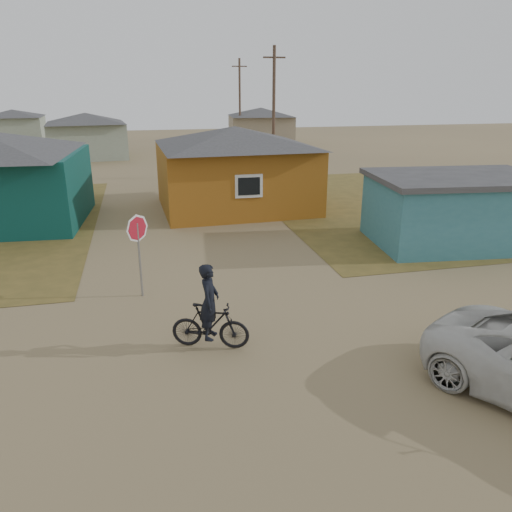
{
  "coord_description": "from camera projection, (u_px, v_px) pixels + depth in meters",
  "views": [
    {
      "loc": [
        -1.92,
        -9.55,
        5.74
      ],
      "look_at": [
        0.97,
        3.0,
        1.3
      ],
      "focal_mm": 35.0,
      "sensor_mm": 36.0,
      "label": 1
    }
  ],
  "objects": [
    {
      "name": "house_pale_west",
      "position": [
        87.0,
        135.0,
        40.52
      ],
      "size": [
        7.04,
        6.15,
        3.6
      ],
      "color": "gray",
      "rests_on": "ground"
    },
    {
      "name": "shed_turquoise",
      "position": [
        457.0,
        209.0,
        18.66
      ],
      "size": [
        6.71,
        4.93,
        2.6
      ],
      "color": "teal",
      "rests_on": "ground"
    },
    {
      "name": "house_beige_east",
      "position": [
        261.0,
        126.0,
        49.45
      ],
      "size": [
        6.95,
        6.05,
        3.6
      ],
      "color": "gray",
      "rests_on": "ground"
    },
    {
      "name": "ground",
      "position": [
        244.0,
        357.0,
        11.08
      ],
      "size": [
        120.0,
        120.0,
        0.0
      ],
      "primitive_type": "plane",
      "color": "olive"
    },
    {
      "name": "utility_pole_near",
      "position": [
        274.0,
        111.0,
        31.38
      ],
      "size": [
        1.4,
        0.2,
        8.0
      ],
      "color": "brown",
      "rests_on": "ground"
    },
    {
      "name": "utility_pole_far",
      "position": [
        240.0,
        103.0,
        46.33
      ],
      "size": [
        1.4,
        0.2,
        8.0
      ],
      "color": "brown",
      "rests_on": "ground"
    },
    {
      "name": "house_pale_north",
      "position": [
        14.0,
        126.0,
        49.91
      ],
      "size": [
        6.28,
        5.81,
        3.4
      ],
      "color": "gray",
      "rests_on": "ground"
    },
    {
      "name": "grass_ne",
      "position": [
        456.0,
        200.0,
        26.03
      ],
      "size": [
        20.0,
        18.0,
        0.0
      ],
      "primitive_type": "cube",
      "color": "brown",
      "rests_on": "ground"
    },
    {
      "name": "stop_sign",
      "position": [
        138.0,
        237.0,
        13.73
      ],
      "size": [
        0.74,
        0.33,
        2.4
      ],
      "color": "gray",
      "rests_on": "ground"
    },
    {
      "name": "house_yellow",
      "position": [
        235.0,
        167.0,
        23.85
      ],
      "size": [
        7.72,
        6.76,
        3.9
      ],
      "color": "#945816",
      "rests_on": "ground"
    },
    {
      "name": "cyclist",
      "position": [
        210.0,
        318.0,
        11.28
      ],
      "size": [
        1.86,
        1.09,
        2.03
      ],
      "color": "black",
      "rests_on": "ground"
    }
  ]
}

